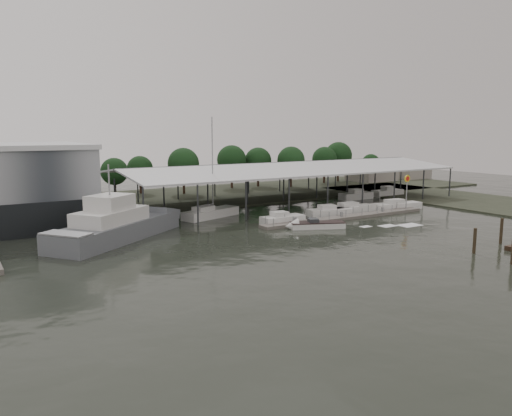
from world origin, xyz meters
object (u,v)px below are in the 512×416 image
speedboat_underway (312,225)px  shell_fuel_sign (407,186)px  grey_trawler (118,225)px  white_sailboat (210,213)px

speedboat_underway → shell_fuel_sign: bearing=-148.4°
grey_trawler → speedboat_underway: (22.51, -6.81, -1.19)m
white_sailboat → speedboat_underway: bearing=-80.9°
shell_fuel_sign → speedboat_underway: size_ratio=0.32×
shell_fuel_sign → grey_trawler: 43.20m
white_sailboat → speedboat_underway: white_sailboat is taller
shell_fuel_sign → speedboat_underway: 20.96m
grey_trawler → white_sailboat: bearing=-11.6°
grey_trawler → speedboat_underway: 23.55m
grey_trawler → speedboat_underway: bearing=-53.1°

